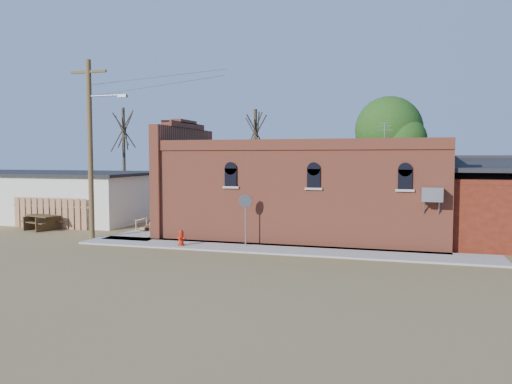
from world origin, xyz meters
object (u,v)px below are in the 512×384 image
(utility_pole, at_px, (91,145))
(fire_hydrant, at_px, (181,238))
(brick_bar, at_px, (299,191))
(stop_sign, at_px, (245,206))
(picnic_table, at_px, (42,220))
(trash_barrel, at_px, (177,223))

(utility_pole, relative_size, fire_hydrant, 12.25)
(brick_bar, relative_size, stop_sign, 6.84)
(utility_pole, relative_size, picnic_table, 3.72)
(brick_bar, xyz_separation_m, utility_pole, (-9.79, -4.29, 2.43))
(trash_barrel, bearing_deg, brick_bar, 3.92)
(brick_bar, relative_size, picnic_table, 6.78)
(fire_hydrant, distance_m, stop_sign, 3.33)
(brick_bar, height_order, fire_hydrant, brick_bar)
(stop_sign, bearing_deg, utility_pole, 172.62)
(fire_hydrant, xyz_separation_m, stop_sign, (2.87, 0.83, 1.48))
(fire_hydrant, bearing_deg, trash_barrel, 121.33)
(utility_pole, relative_size, stop_sign, 3.75)
(stop_sign, relative_size, trash_barrel, 3.18)
(trash_barrel, bearing_deg, stop_sign, -35.81)
(utility_pole, xyz_separation_m, fire_hydrant, (5.25, -0.81, -4.33))
(picnic_table, bearing_deg, brick_bar, 26.58)
(stop_sign, bearing_deg, brick_bar, 61.19)
(stop_sign, distance_m, picnic_table, 13.06)
(utility_pole, height_order, stop_sign, utility_pole)
(brick_bar, bearing_deg, stop_sign, -111.33)
(utility_pole, xyz_separation_m, stop_sign, (8.12, 0.01, -2.85))
(fire_hydrant, bearing_deg, utility_pole, 175.07)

